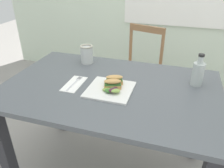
% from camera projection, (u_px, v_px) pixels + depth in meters
% --- Properties ---
extents(ground_plane, '(8.51, 8.51, 0.00)m').
position_uv_depth(ground_plane, '(123.00, 167.00, 1.72)').
color(ground_plane, gray).
extents(dining_table, '(1.29, 0.84, 0.74)m').
position_uv_depth(dining_table, '(110.00, 103.00, 1.40)').
color(dining_table, '#51565B').
rests_on(dining_table, ground).
extents(chair_wooden_far, '(0.49, 0.49, 0.87)m').
position_uv_depth(chair_wooden_far, '(138.00, 71.00, 2.21)').
color(chair_wooden_far, '#8E6642').
rests_on(chair_wooden_far, ground).
extents(plate_lunch, '(0.26, 0.26, 0.01)m').
position_uv_depth(plate_lunch, '(110.00, 89.00, 1.29)').
color(plate_lunch, white).
rests_on(plate_lunch, dining_table).
extents(sandwich_half_front, '(0.11, 0.08, 0.06)m').
position_uv_depth(sandwich_half_front, '(113.00, 84.00, 1.28)').
color(sandwich_half_front, tan).
rests_on(sandwich_half_front, plate_lunch).
extents(sandwich_half_back, '(0.11, 0.08, 0.06)m').
position_uv_depth(sandwich_half_back, '(114.00, 79.00, 1.33)').
color(sandwich_half_back, tan).
rests_on(sandwich_half_back, plate_lunch).
extents(salad_mixed_greens, '(0.12, 0.11, 0.03)m').
position_uv_depth(salad_mixed_greens, '(113.00, 89.00, 1.25)').
color(salad_mixed_greens, '#602D47').
rests_on(salad_mixed_greens, plate_lunch).
extents(napkin_folded, '(0.10, 0.21, 0.00)m').
position_uv_depth(napkin_folded, '(74.00, 84.00, 1.35)').
color(napkin_folded, white).
rests_on(napkin_folded, dining_table).
extents(fork_on_napkin, '(0.03, 0.19, 0.00)m').
position_uv_depth(fork_on_napkin, '(75.00, 82.00, 1.37)').
color(fork_on_napkin, silver).
rests_on(fork_on_napkin, napkin_folded).
extents(bottle_cold_brew, '(0.07, 0.07, 0.20)m').
position_uv_depth(bottle_cold_brew, '(198.00, 75.00, 1.32)').
color(bottle_cold_brew, black).
rests_on(bottle_cold_brew, dining_table).
extents(mason_jar_iced_tea, '(0.09, 0.09, 0.13)m').
position_uv_depth(mason_jar_iced_tea, '(87.00, 55.00, 1.62)').
color(mason_jar_iced_tea, '#C67528').
rests_on(mason_jar_iced_tea, dining_table).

